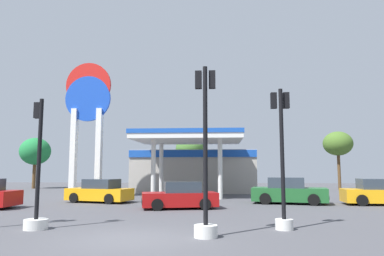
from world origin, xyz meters
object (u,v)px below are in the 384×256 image
(car_3, at_px, (180,196))
(tree_0, at_px, (35,152))
(tree_2, at_px, (338,144))
(traffic_signal_3, at_px, (206,177))
(car_0, at_px, (289,192))
(car_2, at_px, (380,193))
(car_4, at_px, (100,192))
(traffic_signal_1, at_px, (37,196))
(station_pole_sign, at_px, (88,113))
(traffic_signal_0, at_px, (282,172))
(tree_1, at_px, (190,149))

(car_3, distance_m, tree_0, 26.09)
(tree_2, bearing_deg, traffic_signal_3, -115.33)
(car_0, distance_m, car_2, 5.15)
(car_4, relative_size, traffic_signal_1, 0.96)
(station_pole_sign, bearing_deg, traffic_signal_0, -47.94)
(car_0, bearing_deg, car_4, -179.93)
(car_2, xyz_separation_m, tree_0, (-29.20, 15.90, 3.29))
(tree_0, distance_m, tree_1, 16.81)
(traffic_signal_0, bearing_deg, car_0, 78.36)
(traffic_signal_0, bearing_deg, traffic_signal_3, -148.54)
(car_2, relative_size, traffic_signal_3, 0.82)
(traffic_signal_1, xyz_separation_m, tree_1, (3.15, 26.70, 3.14))
(car_2, distance_m, traffic_signal_3, 14.50)
(car_3, relative_size, tree_2, 0.71)
(station_pole_sign, bearing_deg, traffic_signal_3, -57.75)
(car_3, bearing_deg, tree_0, 133.62)
(car_2, relative_size, traffic_signal_0, 0.89)
(traffic_signal_0, height_order, tree_2, tree_2)
(car_3, xyz_separation_m, tree_1, (-1.08, 19.84, 3.63))
(car_4, xyz_separation_m, tree_1, (4.31, 16.59, 3.61))
(car_0, height_order, tree_1, tree_1)
(tree_0, height_order, tree_2, tree_2)
(station_pole_sign, xyz_separation_m, traffic_signal_3, (9.40, -14.90, -4.41))
(car_0, distance_m, traffic_signal_3, 12.10)
(car_2, distance_m, tree_2, 16.24)
(traffic_signal_0, height_order, tree_0, tree_0)
(car_2, bearing_deg, tree_0, 151.42)
(traffic_signal_3, bearing_deg, traffic_signal_0, 31.46)
(car_4, bearing_deg, traffic_signal_3, -57.73)
(car_4, height_order, traffic_signal_1, traffic_signal_1)
(traffic_signal_0, xyz_separation_m, traffic_signal_1, (-8.48, -0.58, -0.83))
(station_pole_sign, xyz_separation_m, traffic_signal_0, (12.01, -13.31, -4.27))
(car_2, height_order, tree_0, tree_0)
(car_0, relative_size, tree_2, 0.79)
(car_0, xyz_separation_m, tree_2, (7.85, 15.10, 3.89))
(tree_1, bearing_deg, tree_2, -5.58)
(station_pole_sign, bearing_deg, traffic_signal_1, -75.73)
(station_pole_sign, relative_size, traffic_signal_1, 2.23)
(car_2, relative_size, car_3, 1.03)
(car_0, relative_size, traffic_signal_0, 0.95)
(station_pole_sign, height_order, car_2, station_pole_sign)
(car_0, bearing_deg, tree_2, 62.53)
(station_pole_sign, distance_m, tree_2, 24.65)
(tree_0, bearing_deg, car_0, -32.73)
(car_2, bearing_deg, traffic_signal_1, -148.10)
(tree_0, bearing_deg, traffic_signal_3, -53.78)
(tree_1, height_order, tree_2, tree_2)
(station_pole_sign, height_order, car_4, station_pole_sign)
(traffic_signal_3, relative_size, tree_0, 0.97)
(car_3, bearing_deg, tree_2, 52.55)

